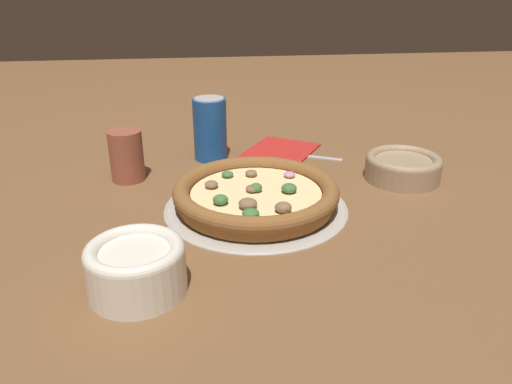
# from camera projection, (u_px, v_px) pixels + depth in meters

# --- Properties ---
(ground_plane) EXTENTS (3.00, 3.00, 0.00)m
(ground_plane) POSITION_uv_depth(u_px,v_px,m) (256.00, 208.00, 0.80)
(ground_plane) COLOR brown
(pizza_tray) EXTENTS (0.30, 0.30, 0.01)m
(pizza_tray) POSITION_uv_depth(u_px,v_px,m) (256.00, 206.00, 0.80)
(pizza_tray) COLOR #B7B2A8
(pizza_tray) RESTS_ON ground_plane
(pizza) EXTENTS (0.26, 0.26, 0.04)m
(pizza) POSITION_uv_depth(u_px,v_px,m) (256.00, 194.00, 0.79)
(pizza) COLOR #A86B33
(pizza) RESTS_ON pizza_tray
(bowl_near) EXTENTS (0.12, 0.12, 0.06)m
(bowl_near) POSITION_uv_depth(u_px,v_px,m) (136.00, 266.00, 0.58)
(bowl_near) COLOR silver
(bowl_near) RESTS_ON ground_plane
(bowl_far) EXTENTS (0.14, 0.14, 0.05)m
(bowl_far) POSITION_uv_depth(u_px,v_px,m) (403.00, 166.00, 0.90)
(bowl_far) COLOR #9E8466
(bowl_far) RESTS_ON ground_plane
(drinking_cup) EXTENTS (0.06, 0.06, 0.09)m
(drinking_cup) POSITION_uv_depth(u_px,v_px,m) (127.00, 156.00, 0.89)
(drinking_cup) COLOR brown
(drinking_cup) RESTS_ON ground_plane
(napkin) EXTENTS (0.20, 0.19, 0.01)m
(napkin) POSITION_uv_depth(u_px,v_px,m) (279.00, 151.00, 1.04)
(napkin) COLOR #B2231E
(napkin) RESTS_ON ground_plane
(fork) EXTENTS (0.09, 0.17, 0.00)m
(fork) POSITION_uv_depth(u_px,v_px,m) (293.00, 154.00, 1.03)
(fork) COLOR #B7B7BC
(fork) RESTS_ON ground_plane
(beverage_can) EXTENTS (0.07, 0.07, 0.12)m
(beverage_can) POSITION_uv_depth(u_px,v_px,m) (210.00, 129.00, 0.99)
(beverage_can) COLOR #194C99
(beverage_can) RESTS_ON ground_plane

